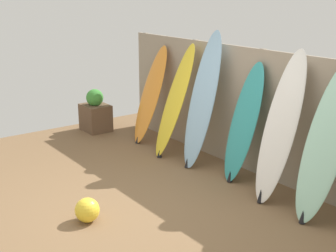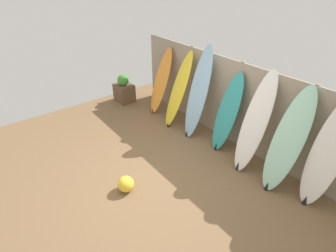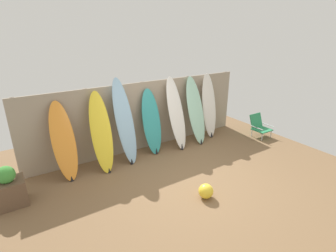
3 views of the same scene
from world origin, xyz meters
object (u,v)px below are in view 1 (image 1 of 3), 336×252
object	(u,v)px
surfboard_skyblue_2	(202,101)
surfboard_white_4	(280,128)
planter_box	(95,113)
beach_ball	(87,210)
surfboard_orange_0	(150,95)
surfboard_teal_3	(243,124)
surfboard_seafoam_5	(325,144)
surfboard_yellow_1	(175,101)

from	to	relation	value
surfboard_skyblue_2	surfboard_white_4	size ratio (longest dim) A/B	1.06
planter_box	beach_ball	world-z (taller)	planter_box
surfboard_orange_0	surfboard_teal_3	xyz separation A→B (m)	(2.18, 0.06, -0.01)
surfboard_teal_3	surfboard_seafoam_5	world-z (taller)	surfboard_seafoam_5
surfboard_orange_0	surfboard_teal_3	distance (m)	2.18
planter_box	beach_ball	distance (m)	3.63
surfboard_skyblue_2	surfboard_teal_3	bearing A→B (deg)	6.25
surfboard_yellow_1	surfboard_skyblue_2	size ratio (longest dim) A/B	0.88
surfboard_teal_3	surfboard_yellow_1	bearing A→B (deg)	-174.20
surfboard_yellow_1	planter_box	size ratio (longest dim) A/B	2.24
surfboard_orange_0	beach_ball	xyz separation A→B (m)	(2.03, -2.27, -0.68)
surfboard_yellow_1	surfboard_skyblue_2	distance (m)	0.62
surfboard_white_4	surfboard_seafoam_5	size ratio (longest dim) A/B	1.03
surfboard_orange_0	beach_ball	bearing A→B (deg)	-48.23
surfboard_white_4	planter_box	xyz separation A→B (m)	(-4.01, -0.47, -0.60)
surfboard_teal_3	surfboard_seafoam_5	size ratio (longest dim) A/B	0.90
surfboard_teal_3	surfboard_white_4	world-z (taller)	surfboard_white_4
surfboard_yellow_1	surfboard_teal_3	xyz separation A→B (m)	(1.38, 0.14, -0.07)
surfboard_orange_0	surfboard_yellow_1	xyz separation A→B (m)	(0.80, -0.08, 0.06)
surfboard_orange_0	beach_ball	world-z (taller)	surfboard_orange_0
surfboard_white_4	surfboard_seafoam_5	bearing A→B (deg)	-0.14
beach_ball	surfboard_seafoam_5	bearing A→B (deg)	56.19
surfboard_orange_0	beach_ball	size ratio (longest dim) A/B	5.78
beach_ball	planter_box	bearing A→B (deg)	150.50
surfboard_orange_0	planter_box	xyz separation A→B (m)	(-1.13, -0.49, -0.49)
surfboard_teal_3	surfboard_skyblue_2	bearing A→B (deg)	-173.75
surfboard_yellow_1	beach_ball	size ratio (longest dim) A/B	6.19
beach_ball	surfboard_skyblue_2	bearing A→B (deg)	105.63
surfboard_teal_3	planter_box	xyz separation A→B (m)	(-3.30, -0.55, -0.48)
surfboard_white_4	surfboard_skyblue_2	bearing A→B (deg)	-179.78
surfboard_yellow_1	surfboard_white_4	distance (m)	2.08
surfboard_skyblue_2	surfboard_teal_3	xyz separation A→B (m)	(0.77, 0.08, -0.19)
surfboard_teal_3	surfboard_seafoam_5	distance (m)	1.37
surfboard_teal_3	planter_box	bearing A→B (deg)	-170.58
surfboard_yellow_1	surfboard_seafoam_5	bearing A→B (deg)	1.24
surfboard_orange_0	planter_box	size ratio (longest dim) A/B	2.09
surfboard_orange_0	surfboard_skyblue_2	xyz separation A→B (m)	(1.40, -0.03, 0.18)
surfboard_skyblue_2	surfboard_white_4	world-z (taller)	surfboard_skyblue_2
surfboard_yellow_1	beach_ball	distance (m)	2.62
surfboard_orange_0	surfboard_yellow_1	world-z (taller)	surfboard_yellow_1
surfboard_teal_3	surfboard_white_4	distance (m)	0.72
surfboard_orange_0	surfboard_yellow_1	size ratio (longest dim) A/B	0.93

